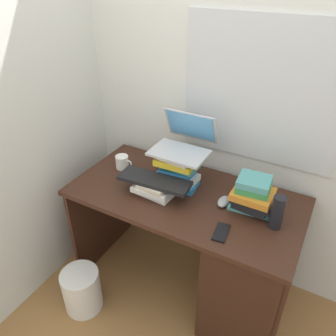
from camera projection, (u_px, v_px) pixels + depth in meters
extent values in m
plane|color=olive|center=(182.00, 282.00, 2.36)|extent=(6.00, 6.00, 0.00)
cube|color=silver|center=(217.00, 88.00, 1.94)|extent=(6.00, 0.05, 2.60)
cube|color=silver|center=(262.00, 93.00, 1.79)|extent=(0.90, 0.01, 0.80)
cube|color=silver|center=(58.00, 83.00, 2.02)|extent=(0.05, 6.00, 2.60)
cube|color=#381E14|center=(185.00, 197.00, 1.95)|extent=(1.35, 0.67, 0.03)
cube|color=#381E14|center=(102.00, 212.00, 2.43)|extent=(0.02, 0.62, 0.75)
cube|color=#381E14|center=(288.00, 286.00, 1.89)|extent=(0.02, 0.62, 0.75)
cube|color=#321B12|center=(249.00, 275.00, 1.95)|extent=(0.41, 0.57, 0.71)
cube|color=#2672B2|center=(178.00, 183.00, 2.01)|extent=(0.25, 0.15, 0.03)
cube|color=white|center=(178.00, 176.00, 2.01)|extent=(0.25, 0.17, 0.04)
cube|color=#2672B2|center=(178.00, 173.00, 1.99)|extent=(0.18, 0.16, 0.02)
cube|color=#2672B2|center=(177.00, 171.00, 1.96)|extent=(0.20, 0.15, 0.03)
cube|color=teal|center=(181.00, 165.00, 1.96)|extent=(0.21, 0.14, 0.03)
cube|color=yellow|center=(177.00, 161.00, 1.94)|extent=(0.24, 0.18, 0.04)
cube|color=beige|center=(178.00, 156.00, 1.91)|extent=(0.21, 0.19, 0.03)
cube|color=white|center=(157.00, 191.00, 1.94)|extent=(0.21, 0.16, 0.03)
cube|color=white|center=(153.00, 188.00, 1.91)|extent=(0.23, 0.16, 0.03)
cube|color=beige|center=(155.00, 184.00, 1.90)|extent=(0.16, 0.17, 0.02)
cube|color=teal|center=(250.00, 207.00, 1.83)|extent=(0.24, 0.14, 0.02)
cube|color=black|center=(252.00, 204.00, 1.81)|extent=(0.20, 0.17, 0.03)
cube|color=black|center=(254.00, 199.00, 1.79)|extent=(0.23, 0.19, 0.04)
cube|color=orange|center=(253.00, 194.00, 1.77)|extent=(0.21, 0.19, 0.04)
cube|color=#338C4C|center=(254.00, 186.00, 1.76)|extent=(0.18, 0.18, 0.04)
cube|color=teal|center=(254.00, 181.00, 1.73)|extent=(0.18, 0.16, 0.04)
cube|color=#B7BABF|center=(179.00, 153.00, 1.91)|extent=(0.32, 0.22, 0.01)
cube|color=#B7BABF|center=(191.00, 126.00, 1.96)|extent=(0.32, 0.09, 0.20)
cube|color=#59A5E5|center=(191.00, 126.00, 1.96)|extent=(0.29, 0.08, 0.17)
cube|color=black|center=(154.00, 180.00, 1.89)|extent=(0.43, 0.17, 0.02)
ellipsoid|color=#A5A8AD|center=(224.00, 201.00, 1.86)|extent=(0.06, 0.10, 0.04)
cylinder|color=white|center=(122.00, 162.00, 2.17)|extent=(0.08, 0.08, 0.09)
torus|color=white|center=(129.00, 163.00, 2.14)|extent=(0.05, 0.01, 0.05)
cylinder|color=black|center=(277.00, 212.00, 1.66)|extent=(0.06, 0.06, 0.19)
cube|color=black|center=(221.00, 232.00, 1.67)|extent=(0.08, 0.14, 0.01)
cylinder|color=silver|center=(82.00, 290.00, 2.13)|extent=(0.24, 0.24, 0.30)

